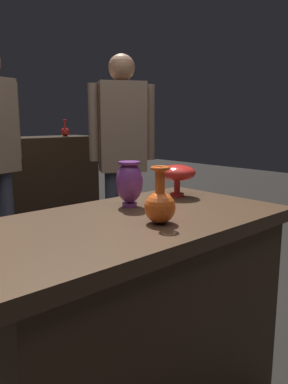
% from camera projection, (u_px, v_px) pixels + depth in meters
% --- Properties ---
extents(display_plinth, '(1.20, 0.64, 0.80)m').
position_uv_depth(display_plinth, '(130.00, 320.00, 1.41)').
color(display_plinth, '#422D1E').
rests_on(display_plinth, ground_plane).
extents(vase_centerpiece, '(0.11, 0.11, 0.19)m').
position_uv_depth(vase_centerpiece, '(160.00, 204.00, 1.26)').
color(vase_centerpiece, '#E55B1E').
rests_on(vase_centerpiece, display_plinth).
extents(vase_tall_behind, '(0.11, 0.11, 0.18)m').
position_uv_depth(vase_tall_behind, '(129.00, 182.00, 1.50)').
color(vase_tall_behind, '#7A388E').
rests_on(vase_tall_behind, display_plinth).
extents(vase_left_accent, '(0.16, 0.16, 0.14)m').
position_uv_depth(vase_left_accent, '(177.00, 174.00, 1.70)').
color(vase_left_accent, red).
rests_on(vase_left_accent, display_plinth).
extents(shelf_vase_far_right, '(0.08, 0.08, 0.16)m').
position_uv_depth(shelf_vase_far_right, '(65.00, 131.00, 3.55)').
color(shelf_vase_far_right, red).
rests_on(shelf_vase_far_right, back_display_shelf).
extents(visitor_near_right, '(0.42, 0.31, 1.58)m').
position_uv_depth(visitor_near_right, '(122.00, 150.00, 2.68)').
color(visitor_near_right, '#333847').
rests_on(visitor_near_right, ground_plane).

